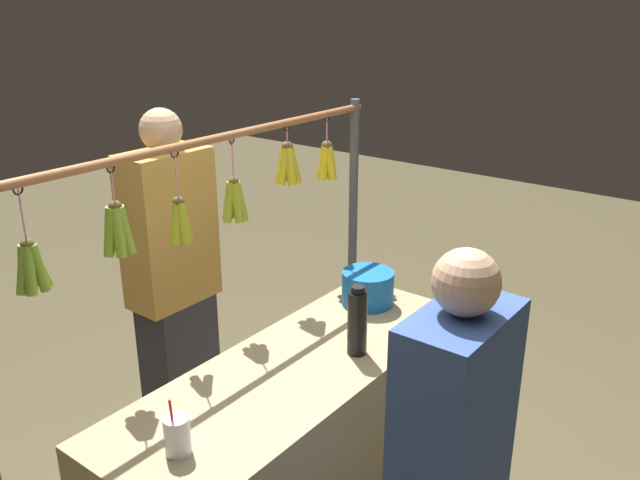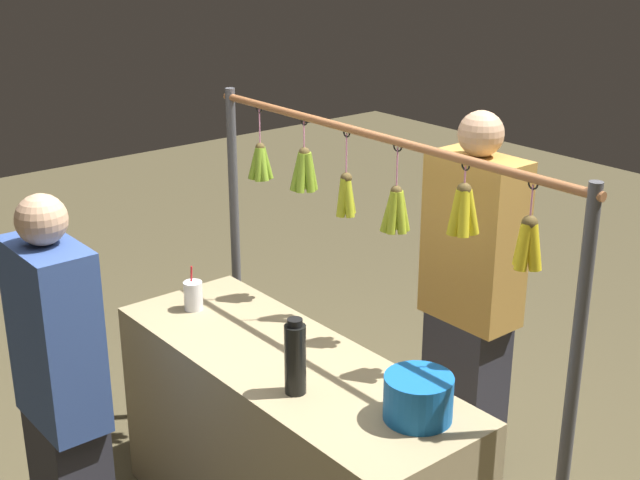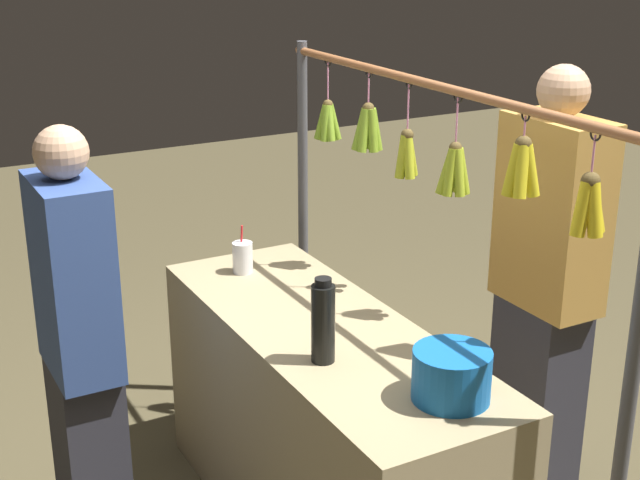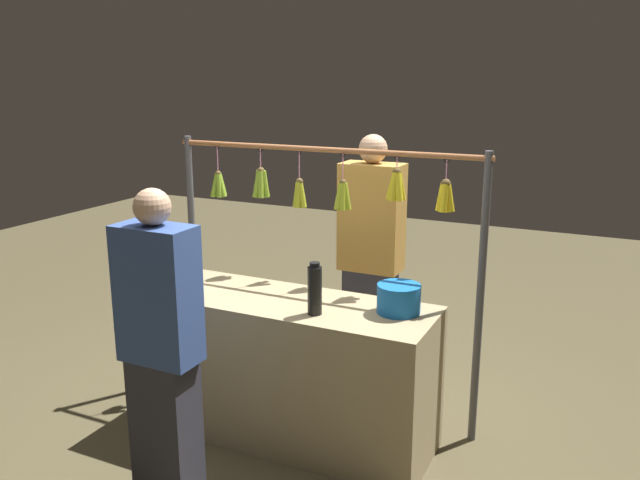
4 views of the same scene
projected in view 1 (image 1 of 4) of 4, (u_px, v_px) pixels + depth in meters
market_counter at (298, 457)px, 2.62m from camera, size 1.63×0.57×0.84m
display_rack at (216, 250)px, 2.60m from camera, size 1.98×0.12×1.67m
water_bottle at (357, 322)px, 2.52m from camera, size 0.08×0.08×0.28m
blue_bucket at (368, 288)px, 2.95m from camera, size 0.23×0.23×0.15m
drink_cup at (177, 435)px, 1.98m from camera, size 0.08×0.08×0.19m
vendor_person at (174, 293)px, 3.07m from camera, size 0.40×0.22×1.69m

